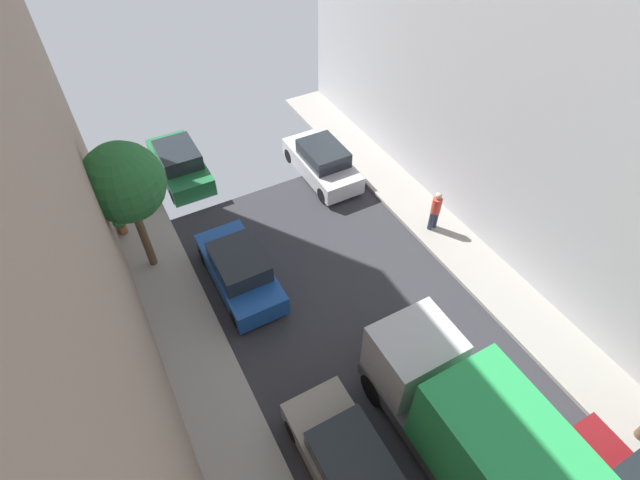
{
  "coord_description": "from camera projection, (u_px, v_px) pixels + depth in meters",
  "views": [
    {
      "loc": [
        -5.36,
        1.06,
        13.04
      ],
      "look_at": [
        0.49,
        11.74,
        0.5
      ],
      "focal_mm": 26.74,
      "sensor_mm": 36.0,
      "label": 1
    }
  ],
  "objects": [
    {
      "name": "pedestrian",
      "position": [
        436.0,
        210.0,
        17.78
      ],
      "size": [
        0.4,
        0.36,
        1.72
      ],
      "color": "#2D334C",
      "rests_on": "sidewalk_right"
    },
    {
      "name": "parked_car_left_3",
      "position": [
        240.0,
        270.0,
        16.18
      ],
      "size": [
        1.78,
        4.2,
        1.57
      ],
      "color": "#194799",
      "rests_on": "ground"
    },
    {
      "name": "potted_plant_2",
      "position": [
        101.0,
        169.0,
        20.09
      ],
      "size": [
        0.69,
        0.69,
        0.99
      ],
      "color": "#B2A899",
      "rests_on": "sidewalk_left"
    },
    {
      "name": "parked_car_right_2",
      "position": [
        322.0,
        162.0,
        20.43
      ],
      "size": [
        1.78,
        4.2,
        1.57
      ],
      "color": "silver",
      "rests_on": "ground"
    },
    {
      "name": "potted_plant_0",
      "position": [
        120.0,
        223.0,
        17.93
      ],
      "size": [
        0.52,
        0.52,
        0.84
      ],
      "color": "brown",
      "rests_on": "sidewalk_left"
    },
    {
      "name": "parked_car_left_4",
      "position": [
        180.0,
        164.0,
        20.35
      ],
      "size": [
        1.78,
        4.2,
        1.57
      ],
      "color": "#1E6638",
      "rests_on": "ground"
    },
    {
      "name": "delivery_truck",
      "position": [
        479.0,
        442.0,
        11.11
      ],
      "size": [
        2.26,
        6.6,
        3.38
      ],
      "color": "#4C4C51",
      "rests_on": "ground"
    },
    {
      "name": "parked_car_left_2",
      "position": [
        350.0,
        465.0,
        11.77
      ],
      "size": [
        1.78,
        4.2,
        1.57
      ],
      "color": "gray",
      "rests_on": "ground"
    },
    {
      "name": "street_tree_0",
      "position": [
        124.0,
        183.0,
        14.55
      ],
      "size": [
        2.54,
        2.54,
        4.96
      ],
      "color": "brown",
      "rests_on": "sidewalk_left"
    }
  ]
}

